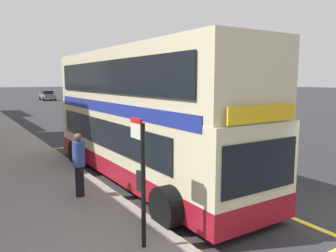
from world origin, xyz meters
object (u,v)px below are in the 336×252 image
Objects in this scene: bus_stop_sign at (141,171)px; parked_car_navy_far at (145,113)px; parked_car_grey_behind at (91,104)px; double_decker_bus at (141,119)px; parked_car_grey_ahead at (47,95)px; pedestrian_waiting_near_sign at (79,162)px.

bus_stop_sign is 0.60× the size of parked_car_navy_far.
parked_car_grey_behind is (9.55, 29.69, -0.85)m from bus_stop_sign.
parked_car_grey_ahead is (7.52, 47.49, -1.26)m from double_decker_bus.
double_decker_bus is at bearing 78.36° from parked_car_grey_ahead.
pedestrian_waiting_near_sign is (-10.05, -48.53, 0.33)m from parked_car_grey_ahead.
parked_car_navy_far and parked_car_grey_ahead have the same top height.
bus_stop_sign reaches higher than parked_car_grey_behind.
bus_stop_sign is at bearing -120.24° from parked_car_navy_far.
parked_car_grey_behind is (-0.17, 12.01, 0.00)m from parked_car_navy_far.
parked_car_navy_far is at bearing 55.29° from pedestrian_waiting_near_sign.
bus_stop_sign is 0.60× the size of parked_car_grey_ahead.
double_decker_bus is at bearing 22.20° from pedestrian_waiting_near_sign.
parked_car_grey_ahead is (9.90, 51.94, -0.85)m from bus_stop_sign.
bus_stop_sign reaches higher than pedestrian_waiting_near_sign.
bus_stop_sign is at bearing -87.37° from pedestrian_waiting_near_sign.
double_decker_bus is at bearing 72.10° from parked_car_grey_behind.
bus_stop_sign is 31.20m from parked_car_grey_behind.
pedestrian_waiting_near_sign is at bearing 92.63° from bus_stop_sign.
double_decker_bus reaches higher than bus_stop_sign.
parked_car_grey_behind is 28.01m from pedestrian_waiting_near_sign.
parked_car_navy_far is at bearing 61.19° from bus_stop_sign.
parked_car_grey_behind is at bearing 72.17° from bus_stop_sign.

